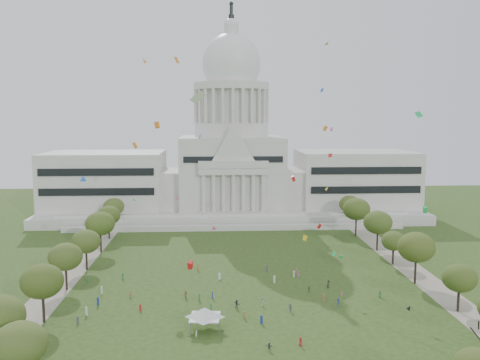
{
  "coord_description": "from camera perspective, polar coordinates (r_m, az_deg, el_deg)",
  "views": [
    {
      "loc": [
        -8.17,
        -107.67,
        43.34
      ],
      "look_at": [
        0.0,
        45.0,
        24.0
      ],
      "focal_mm": 38.0,
      "sensor_mm": 36.0,
      "label": 1
    }
  ],
  "objects": [
    {
      "name": "person_6",
      "position": [
        101.63,
        6.8,
        -17.55
      ],
      "size": [
        0.83,
        0.98,
        1.71
      ],
      "primitive_type": "imported",
      "rotation": [
        0.0,
        0.0,
        1.98
      ],
      "color": "#B21E1E",
      "rests_on": "ground"
    },
    {
      "name": "kite_swarm",
      "position": [
        121.77,
        2.22,
        -0.12
      ],
      "size": [
        99.89,
        93.08,
        56.36
      ],
      "color": "#E54C8C",
      "rests_on": "ground"
    },
    {
      "name": "row_tree_r_2",
      "position": [
        139.73,
        19.19,
        -7.15
      ],
      "size": [
        9.55,
        9.55,
        13.58
      ],
      "color": "black",
      "rests_on": "ground"
    },
    {
      "name": "person_10",
      "position": [
        129.52,
        7.76,
        -12.05
      ],
      "size": [
        0.69,
        1.0,
        1.55
      ],
      "primitive_type": "imported",
      "rotation": [
        0.0,
        0.0,
        1.81
      ],
      "color": "#33723F",
      "rests_on": "ground"
    },
    {
      "name": "row_tree_l_6",
      "position": [
        203.61,
        -13.99,
        -2.92
      ],
      "size": [
        8.19,
        8.19,
        11.64
      ],
      "color": "black",
      "rests_on": "ground"
    },
    {
      "name": "row_tree_l_2",
      "position": [
        134.87,
        -19.01,
        -8.16
      ],
      "size": [
        8.42,
        8.42,
        11.97
      ],
      "color": "black",
      "rests_on": "ground"
    },
    {
      "name": "row_tree_r_1",
      "position": [
        124.3,
        23.43,
        -10.08
      ],
      "size": [
        7.58,
        7.58,
        10.78
      ],
      "color": "black",
      "rests_on": "ground"
    },
    {
      "name": "person_8",
      "position": [
        124.96,
        -6.12,
        -12.68
      ],
      "size": [
        1.04,
        0.87,
        1.83
      ],
      "primitive_type": "imported",
      "rotation": [
        0.0,
        0.0,
        2.71
      ],
      "color": "olive",
      "rests_on": "ground"
    },
    {
      "name": "distant_crowd",
      "position": [
        128.7,
        -5.07,
        -12.08
      ],
      "size": [
        59.99,
        38.27,
        1.92
      ],
      "color": "navy",
      "rests_on": "ground"
    },
    {
      "name": "row_tree_r_5",
      "position": [
        188.19,
        12.94,
        -3.2
      ],
      "size": [
        9.82,
        9.82,
        13.96
      ],
      "color": "black",
      "rests_on": "ground"
    },
    {
      "name": "person_4",
      "position": [
        119.88,
        2.49,
        -13.48
      ],
      "size": [
        0.81,
        1.26,
        2.01
      ],
      "primitive_type": "imported",
      "rotation": [
        0.0,
        0.0,
        4.86
      ],
      "color": "silver",
      "rests_on": "ground"
    },
    {
      "name": "person_5",
      "position": [
        118.29,
        -0.37,
        -13.76
      ],
      "size": [
        1.8,
        1.91,
        2.03
      ],
      "primitive_type": "imported",
      "rotation": [
        0.0,
        0.0,
        2.29
      ],
      "color": "#4C4C51",
      "rests_on": "ground"
    },
    {
      "name": "person_9",
      "position": [
        121.71,
        11.0,
        -13.33
      ],
      "size": [
        1.14,
        1.31,
        1.81
      ],
      "primitive_type": "imported",
      "rotation": [
        0.0,
        0.0,
        1.0
      ],
      "color": "navy",
      "rests_on": "ground"
    },
    {
      "name": "path_right",
      "position": [
        154.86,
        18.6,
        -9.42
      ],
      "size": [
        8.0,
        160.0,
        0.04
      ],
      "primitive_type": "cube",
      "color": "gray",
      "rests_on": "ground"
    },
    {
      "name": "row_tree_l_3",
      "position": [
        150.23,
        -16.92,
        -6.63
      ],
      "size": [
        8.12,
        8.12,
        11.55
      ],
      "color": "black",
      "rests_on": "ground"
    },
    {
      "name": "near_tree_0",
      "position": [
        88.46,
        -23.52,
        -16.57
      ],
      "size": [
        8.47,
        8.47,
        12.04
      ],
      "color": "black",
      "rests_on": "ground"
    },
    {
      "name": "row_tree_l_4",
      "position": [
        167.54,
        -15.43,
        -4.75
      ],
      "size": [
        9.29,
        9.29,
        13.21
      ],
      "color": "black",
      "rests_on": "ground"
    },
    {
      "name": "ground",
      "position": [
        116.35,
        1.22,
        -14.66
      ],
      "size": [
        400.0,
        400.0,
        0.0
      ],
      "primitive_type": "plane",
      "color": "#2D4318",
      "rests_on": "ground"
    },
    {
      "name": "row_tree_r_6",
      "position": [
        206.1,
        12.22,
        -2.69
      ],
      "size": [
        8.42,
        8.42,
        11.97
      ],
      "color": "black",
      "rests_on": "ground"
    },
    {
      "name": "person_2",
      "position": [
        133.26,
        9.93,
        -11.43
      ],
      "size": [
        1.09,
        1.12,
        1.99
      ],
      "primitive_type": "imported",
      "rotation": [
        0.0,
        0.0,
        0.84
      ],
      "color": "#4C4C51",
      "rests_on": "ground"
    },
    {
      "name": "person_7",
      "position": [
        104.49,
        -4.94,
        -16.85
      ],
      "size": [
        0.67,
        0.71,
        1.58
      ],
      "primitive_type": "imported",
      "rotation": [
        0.0,
        0.0,
        4.11
      ],
      "color": "silver",
      "rests_on": "ground"
    },
    {
      "name": "person_11",
      "position": [
        99.37,
        3.31,
        -18.18
      ],
      "size": [
        1.46,
        0.74,
        1.51
      ],
      "primitive_type": "imported",
      "rotation": [
        0.0,
        0.0,
        3.0
      ],
      "color": "#4C4C51",
      "rests_on": "ground"
    },
    {
      "name": "capitol",
      "position": [
        222.4,
        -0.94,
        1.78
      ],
      "size": [
        160.0,
        64.5,
        91.3
      ],
      "color": "beige",
      "rests_on": "ground"
    },
    {
      "name": "row_tree_r_3",
      "position": [
        155.83,
        16.86,
        -6.56
      ],
      "size": [
        7.01,
        7.01,
        9.98
      ],
      "color": "black",
      "rests_on": "ground"
    },
    {
      "name": "row_tree_l_1",
      "position": [
        115.9,
        -21.33,
        -10.56
      ],
      "size": [
        8.86,
        8.86,
        12.59
      ],
      "color": "black",
      "rests_on": "ground"
    },
    {
      "name": "row_tree_r_4",
      "position": [
        169.8,
        15.22,
        -4.62
      ],
      "size": [
        9.19,
        9.19,
        13.06
      ],
      "color": "black",
      "rests_on": "ground"
    },
    {
      "name": "event_tent",
      "position": [
        107.05,
        -3.96,
        -14.58
      ],
      "size": [
        9.02,
        9.02,
        4.69
      ],
      "color": "#4C4C4C",
      "rests_on": "ground"
    },
    {
      "name": "person_3",
      "position": [
        116.89,
        5.65,
        -14.08
      ],
      "size": [
        1.31,
        1.36,
        1.93
      ],
      "primitive_type": "imported",
      "rotation": [
        0.0,
        0.0,
        5.44
      ],
      "color": "#4C4C51",
      "rests_on": "ground"
    },
    {
      "name": "row_tree_l_5",
      "position": [
        185.79,
        -14.54,
        -3.86
      ],
      "size": [
        8.33,
        8.33,
        11.85
      ],
      "color": "black",
      "rests_on": "ground"
    },
    {
      "name": "path_left",
      "position": [
        149.72,
        -18.64,
        -10.0
      ],
      "size": [
        8.0,
        160.0,
        0.04
      ],
      "primitive_type": "cube",
      "color": "gray",
      "rests_on": "ground"
    },
    {
      "name": "person_0",
      "position": [
        129.36,
        15.46,
        -12.25
      ],
      "size": [
        0.77,
        0.93,
        1.63
      ],
      "primitive_type": "imported",
      "rotation": [
        0.0,
        0.0,
        5.08
      ],
      "color": "#33723F",
      "rests_on": "ground"
    }
  ]
}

